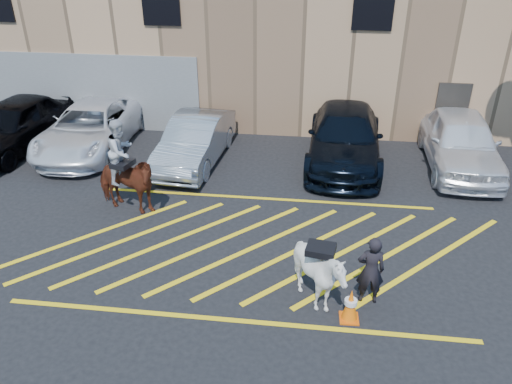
# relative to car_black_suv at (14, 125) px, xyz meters

# --- Properties ---
(ground) EXTENTS (90.00, 90.00, 0.00)m
(ground) POSITION_rel_car_black_suv_xyz_m (8.85, -4.74, -0.87)
(ground) COLOR black
(ground) RESTS_ON ground
(car_black_suv) EXTENTS (2.73, 5.34, 1.74)m
(car_black_suv) POSITION_rel_car_black_suv_xyz_m (0.00, 0.00, 0.00)
(car_black_suv) COLOR black
(car_black_suv) RESTS_ON ground
(car_white_pickup) EXTENTS (2.69, 5.56, 1.53)m
(car_white_pickup) POSITION_rel_car_black_suv_xyz_m (2.57, 0.32, -0.11)
(car_white_pickup) COLOR white
(car_white_pickup) RESTS_ON ground
(car_silver_sedan) EXTENTS (1.97, 4.66, 1.50)m
(car_silver_sedan) POSITION_rel_car_black_suv_xyz_m (6.39, -0.32, -0.12)
(car_silver_sedan) COLOR #989FA6
(car_silver_sedan) RESTS_ON ground
(car_blue_suv) EXTENTS (2.59, 5.82, 1.66)m
(car_blue_suv) POSITION_rel_car_black_suv_xyz_m (11.20, 0.44, -0.04)
(car_blue_suv) COLOR black
(car_blue_suv) RESTS_ON ground
(car_white_suv) EXTENTS (2.20, 5.16, 1.74)m
(car_white_suv) POSITION_rel_car_black_suv_xyz_m (14.82, 0.39, -0.00)
(car_white_suv) COLOR white
(car_white_suv) RESTS_ON ground
(handler) EXTENTS (0.59, 0.40, 1.56)m
(handler) POSITION_rel_car_black_suv_xyz_m (11.50, -6.60, -0.09)
(handler) COLOR black
(handler) RESTS_ON ground
(warehouse) EXTENTS (32.42, 10.20, 7.30)m
(warehouse) POSITION_rel_car_black_suv_xyz_m (8.84, 7.25, 2.78)
(warehouse) COLOR tan
(warehouse) RESTS_ON ground
(hatching_zone) EXTENTS (12.60, 5.12, 0.01)m
(hatching_zone) POSITION_rel_car_black_suv_xyz_m (8.85, -5.04, -0.86)
(hatching_zone) COLOR yellow
(hatching_zone) RESTS_ON ground
(mounted_bay) EXTENTS (2.16, 1.40, 2.63)m
(mounted_bay) POSITION_rel_car_black_suv_xyz_m (5.28, -3.66, 0.19)
(mounted_bay) COLOR maroon
(mounted_bay) RESTS_ON ground
(saddled_white) EXTENTS (1.47, 1.60, 1.56)m
(saddled_white) POSITION_rel_car_black_suv_xyz_m (10.46, -6.86, -0.08)
(saddled_white) COLOR white
(saddled_white) RESTS_ON ground
(traffic_cone) EXTENTS (0.39, 0.39, 0.73)m
(traffic_cone) POSITION_rel_car_black_suv_xyz_m (11.10, -7.21, -0.51)
(traffic_cone) COLOR #E95709
(traffic_cone) RESTS_ON ground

